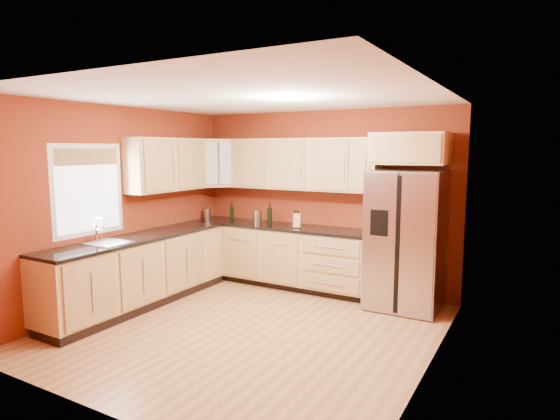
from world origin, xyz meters
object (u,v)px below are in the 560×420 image
Objects in this scene: knife_block at (297,220)px; soap_dispenser at (366,225)px; wine_bottle_a at (232,211)px; canister_left at (207,214)px; refrigerator at (406,240)px.

knife_block is 0.97× the size of soap_dispenser.
wine_bottle_a reaches higher than knife_block.
canister_left is at bearing -178.47° from soap_dispenser.
canister_left is at bearing -162.36° from wine_bottle_a.
canister_left is 2.65m from soap_dispenser.
canister_left is 0.42m from wine_bottle_a.
wine_bottle_a is (-2.80, 0.12, 0.17)m from refrigerator.
wine_bottle_a is (0.40, 0.13, 0.06)m from canister_left.
soap_dispenser is at bearing -12.96° from knife_block.
refrigerator is 8.72× the size of knife_block.
refrigerator is 6.18× the size of wine_bottle_a.
knife_block is at bearing -176.23° from soap_dispenser.
soap_dispenser is at bearing 172.89° from refrigerator.
knife_block is 1.02m from soap_dispenser.
refrigerator reaches higher than canister_left.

